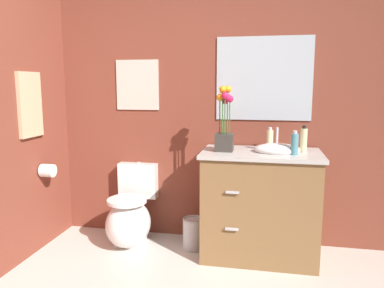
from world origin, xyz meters
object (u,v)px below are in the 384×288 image
at_px(toilet, 130,217).
at_px(toilet_paper_roll, 48,171).
at_px(lotion_bottle, 270,140).
at_px(hanging_towel, 30,105).
at_px(hand_wash_bottle, 294,144).
at_px(trash_bin, 193,233).
at_px(vanity_cabinet, 260,203).
at_px(flower_vase, 225,126).
at_px(soap_bottle, 304,140).
at_px(wall_poster, 137,85).
at_px(wall_mirror, 264,79).

distance_m(toilet, toilet_paper_roll, 0.81).
xyz_separation_m(lotion_bottle, hanging_towel, (-1.90, -0.34, 0.28)).
xyz_separation_m(hand_wash_bottle, toilet_paper_roll, (-2.02, -0.08, -0.28)).
bearing_deg(toilet_paper_roll, trash_bin, 9.29).
bearing_deg(vanity_cabinet, flower_vase, -175.34).
xyz_separation_m(trash_bin, toilet_paper_roll, (-1.22, -0.20, 0.54)).
height_order(soap_bottle, hand_wash_bottle, soap_bottle).
height_order(toilet, hanging_towel, hanging_towel).
bearing_deg(hand_wash_bottle, toilet_paper_roll, -177.64).
xyz_separation_m(toilet, wall_poster, (0.00, 0.27, 1.15)).
relative_size(lotion_bottle, wall_poster, 0.42).
height_order(lotion_bottle, trash_bin, lotion_bottle).
bearing_deg(wall_poster, trash_bin, -24.94).
height_order(flower_vase, toilet_paper_roll, flower_vase).
height_order(vanity_cabinet, wall_poster, wall_poster).
bearing_deg(flower_vase, wall_poster, 159.06).
bearing_deg(hand_wash_bottle, vanity_cabinet, 160.28).
xyz_separation_m(toilet, vanity_cabinet, (1.13, -0.03, 0.21)).
xyz_separation_m(flower_vase, toilet_paper_roll, (-1.48, -0.15, -0.40)).
bearing_deg(toilet, flower_vase, -3.47).
relative_size(flower_vase, toilet_paper_roll, 4.70).
xyz_separation_m(soap_bottle, lotion_bottle, (-0.26, 0.03, -0.01)).
bearing_deg(toilet_paper_roll, flower_vase, 5.62).
bearing_deg(vanity_cabinet, toilet, 178.66).
distance_m(vanity_cabinet, hanging_towel, 2.02).
bearing_deg(hanging_towel, toilet, 22.78).
distance_m(flower_vase, lotion_bottle, 0.39).
distance_m(vanity_cabinet, soap_bottle, 0.62).
height_order(soap_bottle, wall_poster, wall_poster).
relative_size(lotion_bottle, trash_bin, 0.69).
distance_m(vanity_cabinet, hand_wash_bottle, 0.57).
height_order(wall_mirror, toilet_paper_roll, wall_mirror).
relative_size(flower_vase, wall_poster, 1.16).
relative_size(toilet, lotion_bottle, 3.68).
distance_m(soap_bottle, hanging_towel, 2.19).
xyz_separation_m(soap_bottle, toilet_paper_roll, (-2.10, -0.22, -0.29)).
distance_m(toilet, flower_vase, 1.18).
relative_size(vanity_cabinet, lotion_bottle, 5.62).
relative_size(hand_wash_bottle, hanging_towel, 0.35).
bearing_deg(toilet_paper_roll, lotion_bottle, 7.55).
bearing_deg(flower_vase, toilet, 176.53).
bearing_deg(trash_bin, soap_bottle, 1.09).
xyz_separation_m(hand_wash_bottle, hanging_towel, (-2.08, -0.18, 0.28)).
bearing_deg(vanity_cabinet, soap_bottle, 8.28).
xyz_separation_m(soap_bottle, wall_poster, (-1.45, 0.25, 0.42)).
xyz_separation_m(vanity_cabinet, hanging_towel, (-1.83, -0.27, 0.79)).
bearing_deg(flower_vase, vanity_cabinet, 4.66).
xyz_separation_m(vanity_cabinet, soap_bottle, (0.32, 0.05, 0.52)).
distance_m(lotion_bottle, trash_bin, 1.03).
height_order(wall_poster, hanging_towel, wall_poster).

